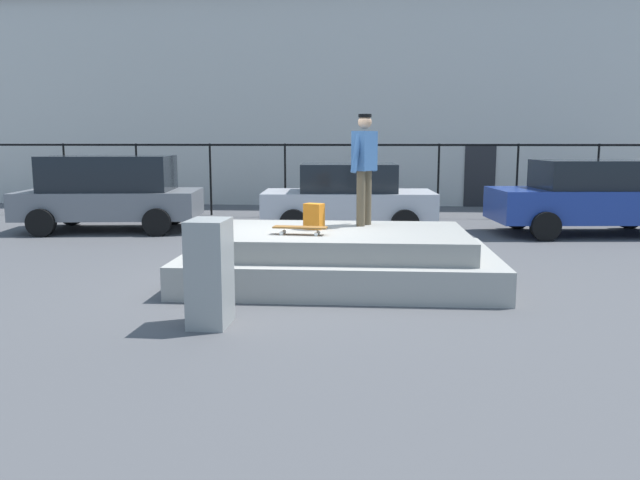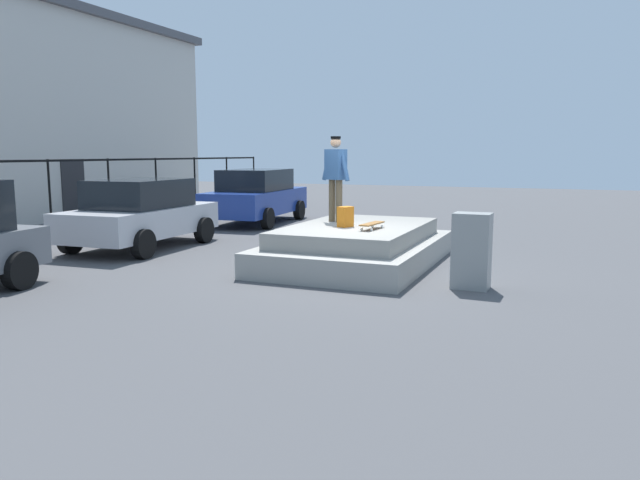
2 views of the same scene
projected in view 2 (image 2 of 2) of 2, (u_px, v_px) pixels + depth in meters
The scene contains 9 objects.
ground_plane at pixel (349, 271), 11.47m from camera, with size 60.00×60.00×0.00m, color #4C4C4F.
concrete_ledge at pixel (357, 246), 12.23m from camera, with size 4.69×2.96×0.79m.
skateboarder at pixel (336, 172), 12.59m from camera, with size 0.46×0.78×1.78m.
skateboard at pixel (372, 224), 11.46m from camera, with size 0.81×0.28×0.12m.
backpack at pixel (345, 217), 11.81m from camera, with size 0.28×0.20×0.40m, color orange.
car_silver_sedan_mid at pixel (140, 213), 14.19m from camera, with size 4.12×2.29×1.62m.
car_blue_sedan_far at pixel (256, 196), 19.31m from camera, with size 4.65×2.44×1.71m.
utility_box at pixel (472, 251), 9.96m from camera, with size 0.44×0.60×1.26m, color gray.
fence_row at pixel (13, 187), 14.52m from camera, with size 24.06×0.06×2.08m.
Camera 2 is at (-10.62, -3.80, 2.23)m, focal length 33.90 mm.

